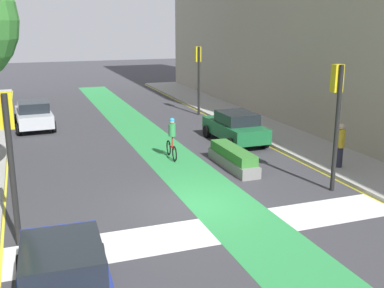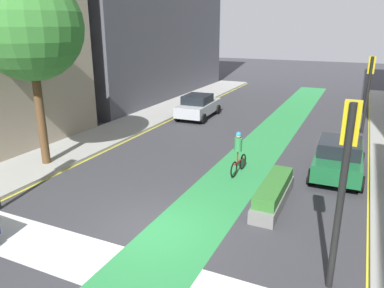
% 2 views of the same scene
% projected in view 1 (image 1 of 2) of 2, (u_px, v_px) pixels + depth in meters
% --- Properties ---
extents(ground_plane, '(120.00, 120.00, 0.00)m').
position_uv_depth(ground_plane, '(195.00, 205.00, 15.46)').
color(ground_plane, '#38383D').
extents(bike_lane_paint, '(2.40, 60.00, 0.01)m').
position_uv_depth(bike_lane_paint, '(220.00, 201.00, 15.76)').
color(bike_lane_paint, '#2D8C47').
rests_on(bike_lane_paint, ground_plane).
extents(crosswalk_band, '(12.00, 1.80, 0.01)m').
position_uv_depth(crosswalk_band, '(219.00, 229.00, 13.65)').
color(crosswalk_band, silver).
rests_on(crosswalk_band, ground_plane).
extents(curb_stripe_left, '(0.16, 60.00, 0.01)m').
position_uv_depth(curb_stripe_left, '(1.00, 232.00, 13.48)').
color(curb_stripe_left, yellow).
rests_on(curb_stripe_left, ground_plane).
extents(sidewalk_right, '(3.00, 60.00, 0.15)m').
position_uv_depth(sidewalk_right, '(378.00, 178.00, 17.92)').
color(sidewalk_right, '#9E9E99').
rests_on(sidewalk_right, ground_plane).
extents(curb_stripe_right, '(0.16, 60.00, 0.01)m').
position_uv_depth(curb_stripe_right, '(345.00, 184.00, 17.45)').
color(curb_stripe_right, yellow).
rests_on(curb_stripe_right, ground_plane).
extents(traffic_signal_near_right, '(0.35, 0.52, 4.49)m').
position_uv_depth(traffic_signal_near_right, '(337.00, 104.00, 16.08)').
color(traffic_signal_near_right, black).
rests_on(traffic_signal_near_right, ground_plane).
extents(traffic_signal_near_left, '(0.35, 0.52, 4.15)m').
position_uv_depth(traffic_signal_near_left, '(9.00, 140.00, 12.08)').
color(traffic_signal_near_left, black).
rests_on(traffic_signal_near_left, ground_plane).
extents(traffic_signal_far_right, '(0.35, 0.52, 4.35)m').
position_uv_depth(traffic_signal_far_right, '(198.00, 68.00, 29.66)').
color(traffic_signal_far_right, black).
rests_on(traffic_signal_far_right, ground_plane).
extents(car_blue_left_near, '(2.17, 4.27, 1.57)m').
position_uv_depth(car_blue_left_near, '(63.00, 276.00, 9.63)').
color(car_blue_left_near, navy).
rests_on(car_blue_left_near, ground_plane).
extents(car_silver_left_far, '(2.17, 4.27, 1.57)m').
position_uv_depth(car_silver_left_far, '(34.00, 115.00, 26.29)').
color(car_silver_left_far, '#B2B7BF').
rests_on(car_silver_left_far, ground_plane).
extents(car_green_right_far, '(2.08, 4.23, 1.57)m').
position_uv_depth(car_green_right_far, '(235.00, 127.00, 23.20)').
color(car_green_right_far, '#196033').
rests_on(car_green_right_far, ground_plane).
extents(cyclist_in_lane, '(0.32, 1.73, 1.86)m').
position_uv_depth(cyclist_in_lane, '(172.00, 137.00, 20.44)').
color(cyclist_in_lane, black).
rests_on(cyclist_in_lane, ground_plane).
extents(pedestrian_sidewalk_right_a, '(0.34, 0.34, 1.80)m').
position_uv_depth(pedestrian_sidewalk_right_a, '(340.00, 145.00, 18.78)').
color(pedestrian_sidewalk_right_a, '#262638').
rests_on(pedestrian_sidewalk_right_a, sidewalk_right).
extents(median_planter, '(0.81, 3.50, 0.85)m').
position_uv_depth(median_planter, '(233.00, 158.00, 19.32)').
color(median_planter, slate).
rests_on(median_planter, ground_plane).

